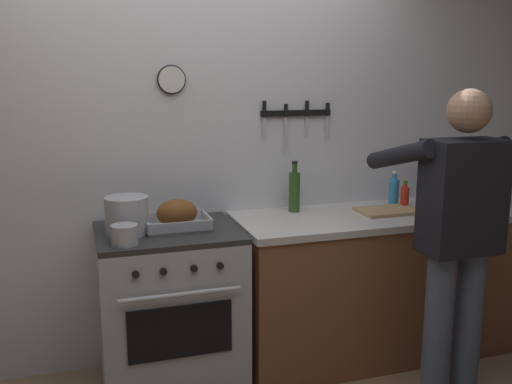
# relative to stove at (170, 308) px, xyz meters

# --- Properties ---
(wall_back) EXTENTS (6.00, 0.13, 2.60)m
(wall_back) POSITION_rel_stove_xyz_m (0.22, 0.36, 0.85)
(wall_back) COLOR silver
(wall_back) RESTS_ON ground
(counter_block) EXTENTS (2.03, 0.65, 0.90)m
(counter_block) POSITION_rel_stove_xyz_m (1.43, 0.00, 0.01)
(counter_block) COLOR brown
(counter_block) RESTS_ON ground
(stove) EXTENTS (0.76, 0.67, 0.90)m
(stove) POSITION_rel_stove_xyz_m (0.00, 0.00, 0.00)
(stove) COLOR #BCBCC1
(stove) RESTS_ON ground
(person_cook) EXTENTS (0.51, 0.63, 1.66)m
(person_cook) POSITION_rel_stove_xyz_m (1.33, -0.68, 0.50)
(person_cook) COLOR #4C566B
(person_cook) RESTS_ON ground
(roasting_pan) EXTENTS (0.35, 0.26, 0.16)m
(roasting_pan) POSITION_rel_stove_xyz_m (0.05, 0.01, 0.52)
(roasting_pan) COLOR #B7B7BC
(roasting_pan) RESTS_ON stove
(stock_pot) EXTENTS (0.23, 0.23, 0.20)m
(stock_pot) POSITION_rel_stove_xyz_m (-0.21, -0.00, 0.55)
(stock_pot) COLOR #B7B7BC
(stock_pot) RESTS_ON stove
(saucepan) EXTENTS (0.13, 0.13, 0.10)m
(saucepan) POSITION_rel_stove_xyz_m (-0.24, -0.21, 0.50)
(saucepan) COLOR #B7B7BC
(saucepan) RESTS_ON stove
(cutting_board) EXTENTS (0.36, 0.24, 0.02)m
(cutting_board) POSITION_rel_stove_xyz_m (1.34, -0.01, 0.46)
(cutting_board) COLOR tan
(cutting_board) RESTS_ON counter_block
(bottle_olive_oil) EXTENTS (0.07, 0.07, 0.31)m
(bottle_olive_oil) POSITION_rel_stove_xyz_m (0.80, 0.18, 0.58)
(bottle_olive_oil) COLOR #385623
(bottle_olive_oil) RESTS_ON counter_block
(bottle_wine_red) EXTENTS (0.07, 0.07, 0.31)m
(bottle_wine_red) POSITION_rel_stove_xyz_m (1.67, 0.05, 0.58)
(bottle_wine_red) COLOR #47141E
(bottle_wine_red) RESTS_ON counter_block
(bottle_dish_soap) EXTENTS (0.06, 0.06, 0.22)m
(bottle_dish_soap) POSITION_rel_stove_xyz_m (1.46, 0.13, 0.54)
(bottle_dish_soap) COLOR #338CCC
(bottle_dish_soap) RESTS_ON counter_block
(bottle_hot_sauce) EXTENTS (0.05, 0.05, 0.17)m
(bottle_hot_sauce) POSITION_rel_stove_xyz_m (1.50, 0.07, 0.52)
(bottle_hot_sauce) COLOR red
(bottle_hot_sauce) RESTS_ON counter_block
(bottle_soy_sauce) EXTENTS (0.06, 0.06, 0.20)m
(bottle_soy_sauce) POSITION_rel_stove_xyz_m (1.72, 0.19, 0.53)
(bottle_soy_sauce) COLOR black
(bottle_soy_sauce) RESTS_ON counter_block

